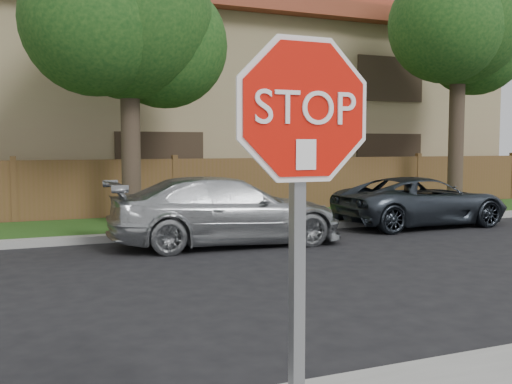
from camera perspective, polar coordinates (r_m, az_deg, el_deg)
name	(u,v)px	position (r m, az deg, el deg)	size (l,w,h in m)	color
far_curb	(19,244)	(12.43, -21.66, -4.59)	(70.00, 0.30, 0.15)	gray
grass_strip	(17,233)	(14.07, -21.84, -3.63)	(70.00, 3.00, 0.12)	#1E4714
fence	(14,194)	(15.58, -22.06, -0.13)	(70.00, 0.12, 1.60)	brown
apartment_building	(8,97)	(21.19, -22.59, 8.39)	(35.20, 9.20, 7.20)	tan
tree_mid	(131,15)	(14.28, -11.85, 16.15)	(4.80, 3.90, 7.35)	#382B21
tree_right	(463,19)	(18.75, 19.11, 15.33)	(4.80, 3.90, 8.20)	#382B21
stop_sign	(302,175)	(2.99, 4.37, 1.66)	(1.01, 0.13, 2.55)	gray
sedan_right	(227,211)	(11.83, -2.82, -1.80)	(1.89, 4.64, 1.35)	#AFB3B6
sedan_far_right	(422,201)	(15.10, 15.50, -0.87)	(1.99, 4.31, 1.20)	#333B45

